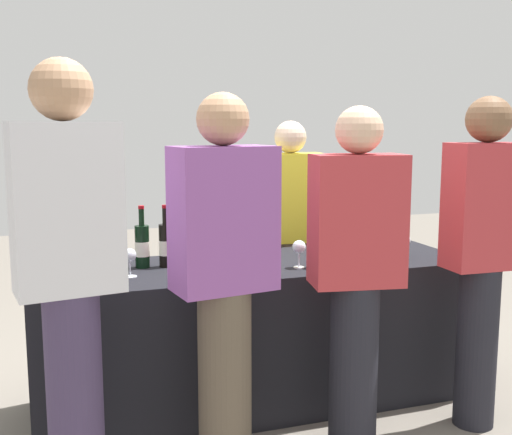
# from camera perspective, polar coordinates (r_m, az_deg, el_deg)

# --- Properties ---
(ground_plane) EXTENTS (12.00, 12.00, 0.00)m
(ground_plane) POSITION_cam_1_polar(r_m,az_deg,el_deg) (3.61, 0.00, -16.35)
(ground_plane) COLOR slate
(tasting_table) EXTENTS (2.33, 0.72, 0.78)m
(tasting_table) POSITION_cam_1_polar(r_m,az_deg,el_deg) (3.46, 0.00, -10.51)
(tasting_table) COLOR black
(tasting_table) RESTS_ON ground_plane
(wine_bottle_0) EXTENTS (0.07, 0.07, 0.33)m
(wine_bottle_0) POSITION_cam_1_polar(r_m,az_deg,el_deg) (3.34, -15.41, -2.56)
(wine_bottle_0) COLOR black
(wine_bottle_0) RESTS_ON tasting_table
(wine_bottle_1) EXTENTS (0.08, 0.08, 0.32)m
(wine_bottle_1) POSITION_cam_1_polar(r_m,az_deg,el_deg) (3.28, -13.22, -2.62)
(wine_bottle_1) COLOR black
(wine_bottle_1) RESTS_ON tasting_table
(wine_bottle_2) EXTENTS (0.08, 0.08, 0.33)m
(wine_bottle_2) POSITION_cam_1_polar(r_m,az_deg,el_deg) (3.29, -10.40, -2.55)
(wine_bottle_2) COLOR black
(wine_bottle_2) RESTS_ON tasting_table
(wine_bottle_3) EXTENTS (0.07, 0.07, 0.33)m
(wine_bottle_3) POSITION_cam_1_polar(r_m,az_deg,el_deg) (3.29, -8.32, -2.49)
(wine_bottle_3) COLOR black
(wine_bottle_3) RESTS_ON tasting_table
(wine_bottle_4) EXTENTS (0.08, 0.08, 0.31)m
(wine_bottle_4) POSITION_cam_1_polar(r_m,az_deg,el_deg) (3.36, -2.85, -2.21)
(wine_bottle_4) COLOR black
(wine_bottle_4) RESTS_ON tasting_table
(wine_bottle_5) EXTENTS (0.07, 0.07, 0.31)m
(wine_bottle_5) POSITION_cam_1_polar(r_m,az_deg,el_deg) (3.68, 6.59, -1.38)
(wine_bottle_5) COLOR black
(wine_bottle_5) RESTS_ON tasting_table
(wine_bottle_6) EXTENTS (0.07, 0.07, 0.32)m
(wine_bottle_6) POSITION_cam_1_polar(r_m,az_deg,el_deg) (3.71, 9.72, -1.23)
(wine_bottle_6) COLOR black
(wine_bottle_6) RESTS_ON tasting_table
(wine_bottle_7) EXTENTS (0.07, 0.07, 0.29)m
(wine_bottle_7) POSITION_cam_1_polar(r_m,az_deg,el_deg) (3.80, 10.45, -1.25)
(wine_bottle_7) COLOR black
(wine_bottle_7) RESTS_ON tasting_table
(wine_glass_0) EXTENTS (0.07, 0.07, 0.14)m
(wine_glass_0) POSITION_cam_1_polar(r_m,az_deg,el_deg) (3.10, -11.51, -3.53)
(wine_glass_0) COLOR silver
(wine_glass_0) RESTS_ON tasting_table
(wine_glass_1) EXTENTS (0.06, 0.06, 0.14)m
(wine_glass_1) POSITION_cam_1_polar(r_m,az_deg,el_deg) (3.15, -1.66, -3.19)
(wine_glass_1) COLOR silver
(wine_glass_1) RESTS_ON tasting_table
(wine_glass_2) EXTENTS (0.07, 0.07, 0.15)m
(wine_glass_2) POSITION_cam_1_polar(r_m,az_deg,el_deg) (3.24, 3.98, -2.81)
(wine_glass_2) COLOR silver
(wine_glass_2) RESTS_ON tasting_table
(wine_glass_3) EXTENTS (0.07, 0.07, 0.13)m
(wine_glass_3) POSITION_cam_1_polar(r_m,az_deg,el_deg) (3.25, 5.45, -3.01)
(wine_glass_3) COLOR silver
(wine_glass_3) RESTS_ON tasting_table
(wine_glass_4) EXTENTS (0.07, 0.07, 0.13)m
(wine_glass_4) POSITION_cam_1_polar(r_m,az_deg,el_deg) (3.44, 8.95, -2.45)
(wine_glass_4) COLOR silver
(wine_glass_4) RESTS_ON tasting_table
(wine_glass_5) EXTENTS (0.07, 0.07, 0.13)m
(wine_glass_5) POSITION_cam_1_polar(r_m,az_deg,el_deg) (3.58, 13.45, -2.12)
(wine_glass_5) COLOR silver
(wine_glass_5) RESTS_ON tasting_table
(ice_bucket) EXTENTS (0.19, 0.19, 0.19)m
(ice_bucket) POSITION_cam_1_polar(r_m,az_deg,el_deg) (3.17, -15.49, -3.53)
(ice_bucket) COLOR silver
(ice_bucket) RESTS_ON tasting_table
(server_pouring) EXTENTS (0.44, 0.27, 1.54)m
(server_pouring) POSITION_cam_1_polar(r_m,az_deg,el_deg) (4.07, 3.11, -1.29)
(server_pouring) COLOR brown
(server_pouring) RESTS_ON ground_plane
(guest_0) EXTENTS (0.43, 0.28, 1.76)m
(guest_0) POSITION_cam_1_polar(r_m,az_deg,el_deg) (2.52, -16.76, -4.47)
(guest_0) COLOR #3F3351
(guest_0) RESTS_ON ground_plane
(guest_1) EXTENTS (0.46, 0.30, 1.65)m
(guest_1) POSITION_cam_1_polar(r_m,az_deg,el_deg) (2.67, -2.95, -5.14)
(guest_1) COLOR brown
(guest_1) RESTS_ON ground_plane
(guest_2) EXTENTS (0.44, 0.29, 1.60)m
(guest_2) POSITION_cam_1_polar(r_m,az_deg,el_deg) (2.88, 9.15, -4.73)
(guest_2) COLOR black
(guest_2) RESTS_ON ground_plane
(guest_3) EXTENTS (0.37, 0.22, 1.65)m
(guest_3) POSITION_cam_1_polar(r_m,az_deg,el_deg) (3.25, 20.02, -2.78)
(guest_3) COLOR black
(guest_3) RESTS_ON ground_plane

